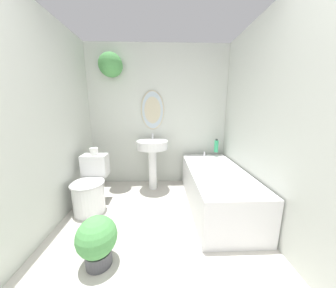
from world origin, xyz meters
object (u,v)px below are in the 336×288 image
object	(u,v)px
toilet	(91,188)
bathtub	(216,187)
shampoo_bottle	(216,146)
toilet_paper_roll	(94,151)
pedestal_sink	(152,152)
potted_plant	(97,240)

from	to	relation	value
toilet	bathtub	xyz separation A→B (m)	(1.72, 0.00, -0.02)
bathtub	shampoo_bottle	bearing A→B (deg)	73.64
bathtub	shampoo_bottle	world-z (taller)	shampoo_bottle
bathtub	toilet_paper_roll	bearing A→B (deg)	172.82
pedestal_sink	shampoo_bottle	distance (m)	1.11
toilet	shampoo_bottle	xyz separation A→B (m)	(1.91, 0.67, 0.42)
shampoo_bottle	toilet	bearing A→B (deg)	-160.76
toilet	bathtub	distance (m)	1.72
pedestal_sink	toilet_paper_roll	xyz separation A→B (m)	(-0.81, -0.34, 0.10)
toilet_paper_roll	pedestal_sink	bearing A→B (deg)	22.48
toilet	bathtub	size ratio (longest dim) A/B	0.44
toilet	potted_plant	world-z (taller)	toilet
toilet	bathtub	world-z (taller)	toilet
pedestal_sink	toilet_paper_roll	bearing A→B (deg)	-157.52
pedestal_sink	toilet_paper_roll	world-z (taller)	pedestal_sink
pedestal_sink	potted_plant	world-z (taller)	pedestal_sink
bathtub	potted_plant	distance (m)	1.58
shampoo_bottle	bathtub	bearing A→B (deg)	-106.36
bathtub	shampoo_bottle	size ratio (longest dim) A/B	6.98
bathtub	shampoo_bottle	distance (m)	0.82
pedestal_sink	toilet_paper_roll	distance (m)	0.89
toilet_paper_roll	potted_plant	bearing A→B (deg)	-69.64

